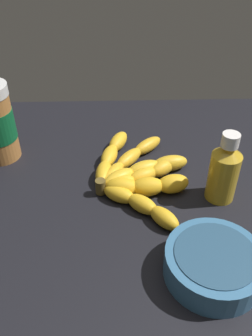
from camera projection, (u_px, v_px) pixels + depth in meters
ground_plane at (135, 191)px, 73.35cm from camera, size 71.28×73.66×4.96cm
banana_bunch at (136, 174)px, 71.25cm from camera, size 31.59×19.75×3.71cm
honey_bottle at (224, 171)px, 64.58cm from camera, size 5.47×5.47×14.10cm
small_bowl at (214, 263)px, 53.03cm from camera, size 14.88×14.88×4.77cm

